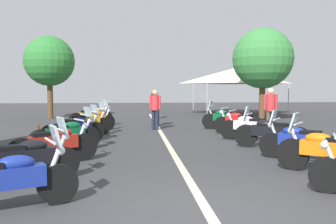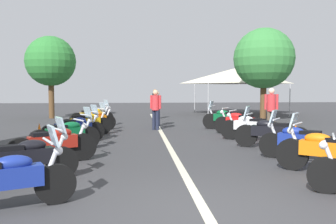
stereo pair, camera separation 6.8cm
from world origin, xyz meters
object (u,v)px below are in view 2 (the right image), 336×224
Objects in this scene: roadside_tree_1 at (264,59)px; motorcycle_left_row_0 at (2,180)px; bystander_3 at (155,102)px; bystander_4 at (156,106)px; motorcycle_right_row_4 at (250,127)px; bystander_2 at (271,107)px; motorcycle_left_row_6 at (93,120)px; motorcycle_right_row_6 at (226,118)px; motorcycle_left_row_7 at (93,116)px; traffic_cone_0 at (39,132)px; traffic_cone_1 at (295,133)px; motorcycle_right_row_3 at (270,132)px; motorcycle_left_row_3 at (66,134)px; motorcycle_left_row_4 at (75,128)px; motorcycle_right_row_5 at (240,122)px; motorcycle_left_row_2 at (54,144)px; bystander_0 at (157,106)px; event_tent at (238,76)px; motorcycle_left_row_5 at (86,123)px; roadside_tree_2 at (51,61)px; motorcycle_right_row_1 at (325,151)px; motorcycle_right_row_2 at (299,141)px; motorcycle_left_row_1 at (24,159)px.

motorcycle_left_row_0 is at bearing 147.31° from roadside_tree_1.
bystander_4 is at bearing -97.73° from bystander_3.
roadside_tree_1 is (3.53, -5.95, 2.35)m from bystander_4.
motorcycle_right_row_4 is 1.03× the size of bystander_2.
motorcycle_right_row_4 reaches higher than motorcycle_left_row_6.
bystander_4 is at bearing 25.24° from motorcycle_right_row_6.
traffic_cone_0 is (-4.40, 1.22, -0.19)m from motorcycle_left_row_7.
motorcycle_left_row_0 is 1.06× the size of motorcycle_right_row_6.
motorcycle_left_row_6 is at bearing 63.03° from traffic_cone_1.
motorcycle_left_row_0 is at bearing 72.20° from motorcycle_right_row_3.
motorcycle_left_row_3 is 0.97× the size of motorcycle_left_row_4.
motorcycle_right_row_5 is 0.93× the size of motorcycle_right_row_6.
motorcycle_left_row_2 is 8.61m from bystander_0.
event_tent is (9.11, -3.13, 2.17)m from motorcycle_right_row_6.
motorcycle_right_row_6 is 3.07× the size of traffic_cone_1.
motorcycle_left_row_6 is at bearing -113.83° from motorcycle_left_row_7.
bystander_0 is at bearing 51.36° from motorcycle_left_row_0.
motorcycle_left_row_7 is 3.10× the size of traffic_cone_0.
motorcycle_right_row_5 is 2.32m from traffic_cone_1.
motorcycle_left_row_0 is at bearing 130.82° from traffic_cone_1.
motorcycle_left_row_5 is at bearing 18.16° from motorcycle_right_row_4.
motorcycle_left_row_5 is 9.17m from roadside_tree_2.
motorcycle_left_row_4 is 11.52m from roadside_tree_1.
bystander_0 is at bearing -1.47° from motorcycle_right_row_6.
motorcycle_right_row_1 is 8.82m from traffic_cone_0.
motorcycle_right_row_2 is 0.35× the size of roadside_tree_1.
motorcycle_left_row_1 is at bearing 152.61° from event_tent.
motorcycle_left_row_0 is at bearing -112.94° from motorcycle_left_row_1.
motorcycle_left_row_3 is at bearing 147.56° from event_tent.
motorcycle_left_row_4 is 1.09× the size of bystander_3.
bystander_0 is 0.33× the size of roadside_tree_1.
motorcycle_left_row_7 reaches higher than traffic_cone_1.
motorcycle_left_row_3 reaches higher than motorcycle_right_row_5.
traffic_cone_1 is at bearing 83.08° from bystander_4.
motorcycle_left_row_5 is at bearing -9.23° from motorcycle_right_row_1.
motorcycle_right_row_4 is 0.38× the size of roadside_tree_2.
motorcycle_left_row_2 is at bearing 65.05° from motorcycle_right_row_4.
motorcycle_left_row_0 is 3.24× the size of traffic_cone_0.
event_tent reaches higher than motorcycle_left_row_5.
motorcycle_left_row_4 is at bearing 59.70° from motorcycle_left_row_1.
motorcycle_right_row_4 reaches higher than motorcycle_left_row_2.
bystander_2 reaches higher than motorcycle_right_row_5.
motorcycle_left_row_6 is (8.14, -0.26, -0.00)m from motorcycle_left_row_1.
traffic_cone_1 is (2.96, -1.27, -0.17)m from motorcycle_right_row_2.
motorcycle_left_row_2 is 5.99m from motorcycle_right_row_3.
motorcycle_right_row_6 reaches higher than motorcycle_right_row_3.
roadside_tree_1 reaches higher than traffic_cone_0.
motorcycle_right_row_1 is 10.06m from bystander_0.
motorcycle_left_row_5 is (4.98, -0.05, 0.01)m from motorcycle_left_row_2.
motorcycle_left_row_1 reaches higher than motorcycle_left_row_2.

